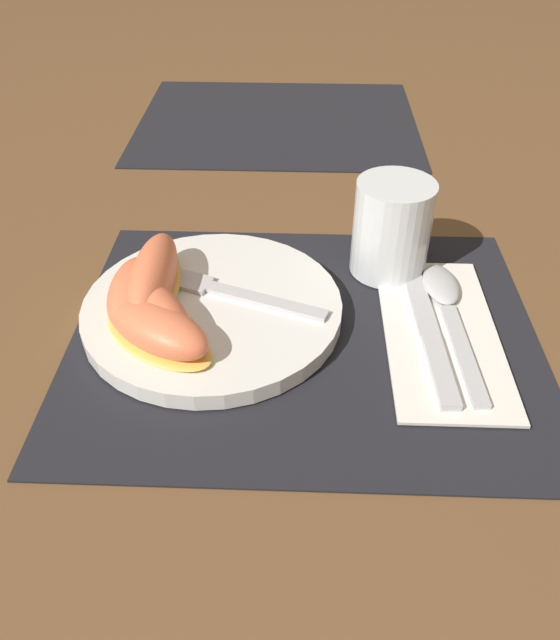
% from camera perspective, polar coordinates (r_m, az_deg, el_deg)
% --- Properties ---
extents(ground_plane, '(3.00, 3.00, 0.00)m').
position_cam_1_polar(ground_plane, '(0.58, 2.26, -1.28)').
color(ground_plane, brown).
extents(placemat, '(0.43, 0.35, 0.00)m').
position_cam_1_polar(placemat, '(0.58, 2.27, -1.13)').
color(placemat, black).
rests_on(placemat, ground_plane).
extents(placemat_far, '(0.43, 0.35, 0.00)m').
position_cam_1_polar(placemat_far, '(1.02, -0.23, 17.77)').
color(placemat_far, black).
rests_on(placemat_far, ground_plane).
extents(plate, '(0.24, 0.24, 0.02)m').
position_cam_1_polar(plate, '(0.59, -6.16, 1.01)').
color(plate, white).
rests_on(plate, placemat).
extents(juice_glass, '(0.08, 0.08, 0.10)m').
position_cam_1_polar(juice_glass, '(0.64, 10.11, 7.81)').
color(juice_glass, silver).
rests_on(juice_glass, placemat).
extents(napkin, '(0.10, 0.22, 0.00)m').
position_cam_1_polar(napkin, '(0.59, 14.39, -0.81)').
color(napkin, white).
rests_on(napkin, placemat).
extents(knife, '(0.03, 0.21, 0.01)m').
position_cam_1_polar(knife, '(0.58, 13.31, -0.61)').
color(knife, '#BCBCC1').
rests_on(knife, napkin).
extents(spoon, '(0.04, 0.20, 0.01)m').
position_cam_1_polar(spoon, '(0.62, 14.97, 1.69)').
color(spoon, '#BCBCC1').
rests_on(spoon, napkin).
extents(fork, '(0.19, 0.09, 0.00)m').
position_cam_1_polar(fork, '(0.60, -5.86, 2.89)').
color(fork, '#BCBCC1').
rests_on(fork, plate).
extents(citrus_wedge_0, '(0.04, 0.14, 0.05)m').
position_cam_1_polar(citrus_wedge_0, '(0.59, -11.48, 3.69)').
color(citrus_wedge_0, '#F7C656').
rests_on(citrus_wedge_0, plate).
extents(citrus_wedge_1, '(0.05, 0.10, 0.04)m').
position_cam_1_polar(citrus_wedge_1, '(0.58, -13.37, 2.35)').
color(citrus_wedge_1, '#F7C656').
rests_on(citrus_wedge_1, plate).
extents(citrus_wedge_2, '(0.11, 0.13, 0.04)m').
position_cam_1_polar(citrus_wedge_2, '(0.56, -11.32, 0.85)').
color(citrus_wedge_2, '#F7C656').
rests_on(citrus_wedge_2, plate).
extents(citrus_wedge_3, '(0.12, 0.10, 0.04)m').
position_cam_1_polar(citrus_wedge_3, '(0.54, -11.07, -0.95)').
color(citrus_wedge_3, '#F7C656').
rests_on(citrus_wedge_3, plate).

